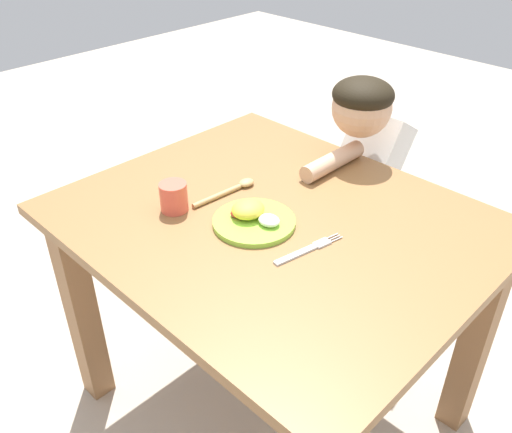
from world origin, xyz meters
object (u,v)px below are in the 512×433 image
Objects in this scene: plate at (253,218)px; spoon at (232,189)px; drinking_cup at (174,197)px; person at (366,191)px; fork at (307,250)px.

plate is 1.01× the size of spoon.
plate is 2.70× the size of drinking_cup.
plate is 0.21× the size of person.
person is (-0.21, 0.58, -0.17)m from fork.
person is (-0.04, 0.58, -0.18)m from plate.
spoon is at bearing 77.33° from person.
fork is (0.18, 0.01, -0.01)m from plate.
fork is at bearing 2.23° from plate.
drinking_cup is at bearing 170.30° from spoon.
spoon is 0.21× the size of person.
plate is at bearing 102.55° from fork.
fork is 0.95× the size of spoon.
drinking_cup is at bearing -152.68° from plate.
drinking_cup is at bearing 77.08° from person.
drinking_cup is (-0.37, -0.11, 0.04)m from fork.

